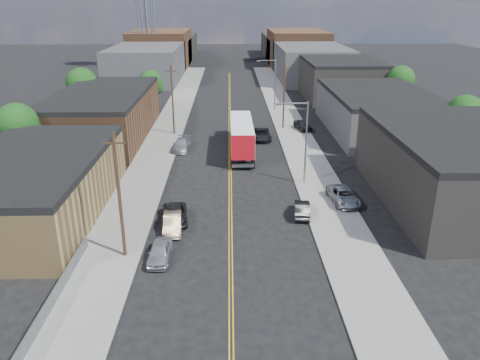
{
  "coord_description": "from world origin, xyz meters",
  "views": [
    {
      "loc": [
        0.02,
        -21.93,
        18.77
      ],
      "look_at": [
        0.95,
        19.79,
        2.5
      ],
      "focal_mm": 35.0,
      "sensor_mm": 36.0,
      "label": 1
    }
  ],
  "objects_px": {
    "car_left_a": "(160,252)",
    "car_right_oncoming": "(302,209)",
    "car_left_c": "(175,215)",
    "car_right_lot_c": "(303,125)",
    "car_left_d": "(181,145)",
    "car_ahead_truck": "(262,134)",
    "car_right_lot_a": "(343,196)",
    "semi_truck": "(241,132)",
    "car_left_b": "(172,223)"
  },
  "relations": [
    {
      "from": "semi_truck",
      "to": "car_left_d",
      "type": "height_order",
      "value": "semi_truck"
    },
    {
      "from": "car_left_b",
      "to": "car_right_lot_a",
      "type": "height_order",
      "value": "car_right_lot_a"
    },
    {
      "from": "car_left_c",
      "to": "car_right_lot_c",
      "type": "distance_m",
      "value": 34.57
    },
    {
      "from": "car_left_a",
      "to": "car_right_lot_c",
      "type": "bearing_deg",
      "value": 67.36
    },
    {
      "from": "car_left_c",
      "to": "car_right_lot_a",
      "type": "height_order",
      "value": "car_right_lot_a"
    },
    {
      "from": "car_left_d",
      "to": "car_right_oncoming",
      "type": "distance_m",
      "value": 24.08
    },
    {
      "from": "car_right_lot_c",
      "to": "car_left_c",
      "type": "bearing_deg",
      "value": -130.71
    },
    {
      "from": "car_left_c",
      "to": "car_left_d",
      "type": "bearing_deg",
      "value": 87.17
    },
    {
      "from": "car_left_a",
      "to": "car_ahead_truck",
      "type": "bearing_deg",
      "value": 74.28
    },
    {
      "from": "car_left_d",
      "to": "car_ahead_truck",
      "type": "xyz_separation_m",
      "value": [
        10.9,
        4.78,
        0.03
      ]
    },
    {
      "from": "car_left_a",
      "to": "car_right_oncoming",
      "type": "relative_size",
      "value": 1.03
    },
    {
      "from": "car_right_lot_a",
      "to": "car_ahead_truck",
      "type": "distance_m",
      "value": 23.45
    },
    {
      "from": "car_right_lot_a",
      "to": "car_right_lot_c",
      "type": "relative_size",
      "value": 1.18
    },
    {
      "from": "car_left_a",
      "to": "car_left_c",
      "type": "bearing_deg",
      "value": 87.61
    },
    {
      "from": "car_left_b",
      "to": "car_ahead_truck",
      "type": "height_order",
      "value": "car_ahead_truck"
    },
    {
      "from": "car_left_c",
      "to": "car_right_lot_a",
      "type": "xyz_separation_m",
      "value": [
        16.0,
        3.55,
        0.18
      ]
    },
    {
      "from": "car_left_b",
      "to": "car_left_c",
      "type": "bearing_deg",
      "value": 85.43
    },
    {
      "from": "semi_truck",
      "to": "car_left_d",
      "type": "distance_m",
      "value": 8.08
    },
    {
      "from": "semi_truck",
      "to": "car_left_b",
      "type": "xyz_separation_m",
      "value": [
        -6.5,
        -22.91,
        -1.69
      ]
    },
    {
      "from": "car_right_lot_a",
      "to": "car_left_a",
      "type": "bearing_deg",
      "value": -153.23
    },
    {
      "from": "car_left_d",
      "to": "semi_truck",
      "type": "bearing_deg",
      "value": 4.6
    },
    {
      "from": "car_right_lot_c",
      "to": "car_left_a",
      "type": "bearing_deg",
      "value": -126.93
    },
    {
      "from": "car_left_d",
      "to": "car_right_oncoming",
      "type": "height_order",
      "value": "car_left_d"
    },
    {
      "from": "car_left_a",
      "to": "car_right_oncoming",
      "type": "distance_m",
      "value": 14.21
    },
    {
      "from": "car_left_d",
      "to": "car_right_lot_c",
      "type": "height_order",
      "value": "car_right_lot_c"
    },
    {
      "from": "car_right_lot_c",
      "to": "car_ahead_truck",
      "type": "height_order",
      "value": "car_right_lot_c"
    },
    {
      "from": "car_left_c",
      "to": "car_right_oncoming",
      "type": "distance_m",
      "value": 11.65
    },
    {
      "from": "car_left_b",
      "to": "car_left_c",
      "type": "relative_size",
      "value": 0.89
    },
    {
      "from": "car_left_b",
      "to": "car_right_lot_c",
      "type": "xyz_separation_m",
      "value": [
        16.0,
        32.32,
        0.17
      ]
    },
    {
      "from": "car_left_b",
      "to": "car_left_d",
      "type": "height_order",
      "value": "car_left_d"
    },
    {
      "from": "car_left_c",
      "to": "car_right_lot_a",
      "type": "distance_m",
      "value": 16.39
    },
    {
      "from": "semi_truck",
      "to": "car_right_lot_a",
      "type": "xyz_separation_m",
      "value": [
        9.5,
        -17.68,
        -1.54
      ]
    },
    {
      "from": "semi_truck",
      "to": "car_right_lot_c",
      "type": "distance_m",
      "value": 13.46
    },
    {
      "from": "car_right_oncoming",
      "to": "car_ahead_truck",
      "type": "relative_size",
      "value": 0.74
    },
    {
      "from": "car_left_b",
      "to": "car_right_oncoming",
      "type": "relative_size",
      "value": 1.09
    },
    {
      "from": "car_left_d",
      "to": "car_right_oncoming",
      "type": "xyz_separation_m",
      "value": [
        13.0,
        -20.27,
        -0.07
      ]
    },
    {
      "from": "car_left_b",
      "to": "car_left_d",
      "type": "xyz_separation_m",
      "value": [
        -1.4,
        22.98,
        0.01
      ]
    },
    {
      "from": "semi_truck",
      "to": "car_right_lot_a",
      "type": "height_order",
      "value": "semi_truck"
    },
    {
      "from": "semi_truck",
      "to": "car_left_a",
      "type": "relative_size",
      "value": 3.96
    },
    {
      "from": "car_left_a",
      "to": "car_right_lot_c",
      "type": "distance_m",
      "value": 40.67
    },
    {
      "from": "car_left_c",
      "to": "car_right_lot_c",
      "type": "bearing_deg",
      "value": 55.83
    },
    {
      "from": "car_ahead_truck",
      "to": "car_left_d",
      "type": "bearing_deg",
      "value": -157.52
    },
    {
      "from": "car_left_c",
      "to": "car_ahead_truck",
      "type": "height_order",
      "value": "car_ahead_truck"
    },
    {
      "from": "semi_truck",
      "to": "car_right_lot_a",
      "type": "bearing_deg",
      "value": -62.23
    },
    {
      "from": "car_left_d",
      "to": "car_ahead_truck",
      "type": "bearing_deg",
      "value": 28.75
    },
    {
      "from": "car_right_lot_c",
      "to": "car_ahead_truck",
      "type": "xyz_separation_m",
      "value": [
        -6.5,
        -4.56,
        -0.13
      ]
    },
    {
      "from": "car_left_c",
      "to": "car_right_oncoming",
      "type": "bearing_deg",
      "value": -1.53
    },
    {
      "from": "car_right_oncoming",
      "to": "car_ahead_truck",
      "type": "height_order",
      "value": "car_ahead_truck"
    },
    {
      "from": "car_right_lot_a",
      "to": "car_left_c",
      "type": "bearing_deg",
      "value": -172.4
    },
    {
      "from": "car_left_d",
      "to": "car_right_lot_c",
      "type": "distance_m",
      "value": 19.75
    }
  ]
}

